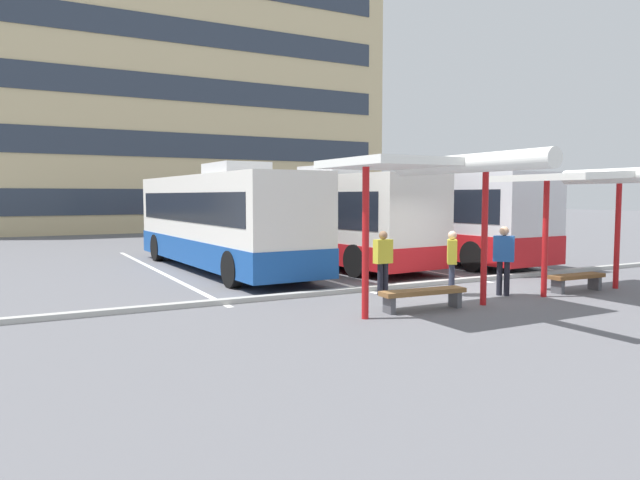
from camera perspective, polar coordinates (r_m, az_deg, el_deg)
The scene contains 17 objects.
ground_plane at distance 15.38m, azimuth 13.35°, elevation -4.97°, with size 160.00×160.00×0.00m, color slate.
terminal_building at distance 48.26m, azimuth -16.15°, elevation 12.48°, with size 32.98×15.12×21.58m.
coach_bus_0 at distance 19.56m, azimuth -9.66°, elevation 1.74°, with size 2.88×10.82×3.46m.
coach_bus_1 at distance 21.83m, azimuth -1.12°, elevation 2.13°, with size 3.82×12.35×3.49m.
coach_bus_2 at distance 23.12m, azimuth 9.76°, elevation 2.23°, with size 2.90×11.39×3.56m.
lane_stripe_0 at distance 19.74m, azimuth -15.49°, elevation -2.95°, with size 0.16×14.00×0.01m, color white.
lane_stripe_1 at distance 20.93m, azimuth -5.05°, elevation -2.40°, with size 0.16×14.00×0.01m, color white.
lane_stripe_2 at distance 22.72m, azimuth 4.00°, elevation -1.86°, with size 0.16×14.00×0.01m, color white.
lane_stripe_3 at distance 25.00m, azimuth 11.57°, elevation -1.37°, with size 0.16×14.00×0.01m, color white.
waiting_shelter_0 at distance 12.30m, azimuth 11.40°, elevation 6.87°, with size 4.15×4.44×3.26m.
bench_0 at distance 12.78m, azimuth 10.03°, elevation -5.25°, with size 2.01×0.55×0.45m.
waiting_shelter_1 at distance 15.99m, azimuth 25.21°, elevation 5.45°, with size 3.73×4.60×3.12m.
bench_1 at distance 16.37m, azimuth 23.78°, elevation -3.48°, with size 1.65×0.48×0.45m.
platform_kerb at distance 16.30m, azimuth 10.50°, elevation -4.19°, with size 44.00×0.24×0.12m, color #ADADA8.
waiting_passenger_0 at distance 15.03m, azimuth 17.49°, elevation -1.46°, with size 0.48×0.52×1.71m.
waiting_passenger_1 at distance 14.53m, azimuth 6.17°, elevation -1.80°, with size 0.47×0.24×1.59m.
waiting_passenger_2 at distance 14.73m, azimuth 12.75°, elevation -1.79°, with size 0.46×0.50×1.59m.
Camera 1 is at (-10.09, -11.35, 2.46)m, focal length 32.79 mm.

